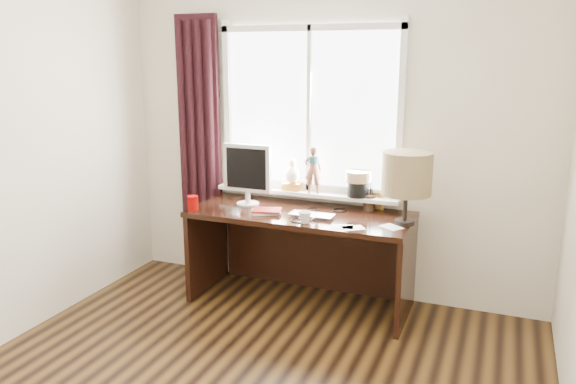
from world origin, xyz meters
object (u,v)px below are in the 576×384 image
at_px(mug, 305,217).
at_px(desk, 304,239).
at_px(laptop, 312,215).
at_px(monitor, 247,171).
at_px(red_cup, 193,203).
at_px(table_lamp, 407,174).

bearing_deg(mug, desk, 110.22).
distance_m(laptop, monitor, 0.67).
distance_m(laptop, red_cup, 0.94).
distance_m(mug, red_cup, 0.93).
bearing_deg(table_lamp, monitor, 176.91).
distance_m(monitor, table_lamp, 1.27).
bearing_deg(mug, laptop, 89.70).
relative_size(mug, desk, 0.05).
xyz_separation_m(red_cup, table_lamp, (1.60, 0.22, 0.31)).
bearing_deg(red_cup, mug, -0.90).
bearing_deg(table_lamp, desk, 171.71).
bearing_deg(desk, monitor, -174.13).
relative_size(laptop, desk, 0.20).
height_order(laptop, desk, laptop).
bearing_deg(monitor, laptop, -13.48).
xyz_separation_m(desk, monitor, (-0.47, -0.05, 0.52)).
height_order(desk, monitor, monitor).
height_order(mug, red_cup, red_cup).
xyz_separation_m(red_cup, desk, (0.80, 0.34, -0.30)).
relative_size(laptop, table_lamp, 0.64).
height_order(laptop, monitor, monitor).
xyz_separation_m(monitor, table_lamp, (1.27, -0.07, 0.09)).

